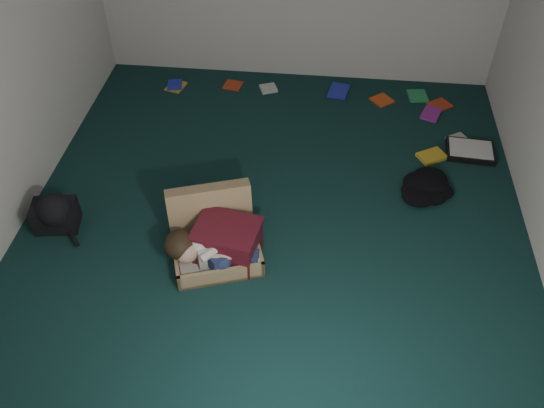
# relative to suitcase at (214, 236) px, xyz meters

# --- Properties ---
(floor) EXTENTS (4.50, 4.50, 0.00)m
(floor) POSITION_rel_suitcase_xyz_m (0.42, 0.33, -0.14)
(floor) COLOR #102D2C
(floor) RESTS_ON ground
(suitcase) EXTENTS (0.80, 0.79, 0.47)m
(suitcase) POSITION_rel_suitcase_xyz_m (0.00, 0.00, 0.00)
(suitcase) COLOR #A4845A
(suitcase) RESTS_ON floor
(person) EXTENTS (0.71, 0.36, 0.29)m
(person) POSITION_rel_suitcase_xyz_m (0.01, -0.16, 0.04)
(person) COLOR silver
(person) RESTS_ON suitcase
(maroon_bin) EXTENTS (0.52, 0.44, 0.32)m
(maroon_bin) POSITION_rel_suitcase_xyz_m (0.11, -0.07, 0.02)
(maroon_bin) COLOR #51101B
(maroon_bin) RESTS_ON floor
(backpack) EXTENTS (0.46, 0.40, 0.25)m
(backpack) POSITION_rel_suitcase_xyz_m (-1.28, 0.11, -0.02)
(backpack) COLOR black
(backpack) RESTS_ON floor
(clothing_pile) EXTENTS (0.53, 0.47, 0.15)m
(clothing_pile) POSITION_rel_suitcase_xyz_m (1.65, 0.82, -0.07)
(clothing_pile) COLOR black
(clothing_pile) RESTS_ON floor
(paper_tray) EXTENTS (0.44, 0.35, 0.06)m
(paper_tray) POSITION_rel_suitcase_xyz_m (2.10, 1.40, -0.11)
(paper_tray) COLOR black
(paper_tray) RESTS_ON floor
(book_scatter) EXTENTS (3.02, 1.22, 0.02)m
(book_scatter) POSITION_rel_suitcase_xyz_m (1.05, 2.04, -0.13)
(book_scatter) COLOR gold
(book_scatter) RESTS_ON floor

